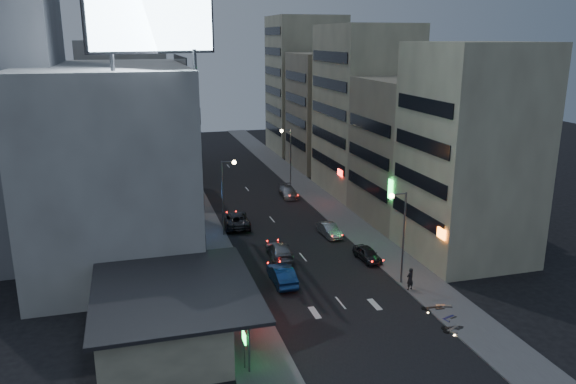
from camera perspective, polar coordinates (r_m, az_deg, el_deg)
name	(u,v)px	position (r m, az deg, el deg)	size (l,w,h in m)	color
ground	(360,327)	(42.36, 7.36, -13.44)	(180.00, 180.00, 0.00)	black
sidewalk_left	(198,215)	(67.43, -9.09, -2.28)	(4.00, 120.00, 0.12)	#4C4C4F
sidewalk_right	(326,204)	(70.93, 3.84, -1.22)	(4.00, 120.00, 0.12)	#4C4C4F
food_court	(162,315)	(40.36, -12.64, -12.07)	(11.00, 13.00, 3.88)	beige
white_building	(111,163)	(55.12, -17.50, 2.82)	(14.00, 24.00, 18.00)	beige
grey_tower	(1,76)	(58.02, -27.15, 10.46)	(10.00, 14.00, 34.00)	gray
shophouse_near	(470,153)	(54.66, 17.96, 3.76)	(10.00, 11.00, 20.00)	beige
shophouse_mid	(413,151)	(64.94, 12.62, 4.10)	(11.00, 12.00, 16.00)	gray
shophouse_far	(364,110)	(75.79, 7.74, 8.21)	(10.00, 14.00, 22.00)	beige
far_left_a	(126,117)	(79.58, -16.16, 7.36)	(11.00, 10.00, 20.00)	beige
far_left_b	(123,122)	(92.80, -16.40, 6.86)	(12.00, 10.00, 15.00)	gray
far_right_a	(329,111)	(90.04, 4.16, 8.16)	(11.00, 12.00, 18.00)	gray
far_right_b	(305,85)	(103.07, 1.76, 10.79)	(12.00, 12.00, 24.00)	beige
billboard	(152,19)	(43.94, -13.68, 16.72)	(9.52, 3.75, 6.20)	#595B60
street_lamp_right_near	(400,225)	(47.55, 11.31, -3.26)	(1.60, 0.44, 8.02)	#595B60
street_lamp_left	(226,187)	(58.61, -6.30, 0.52)	(1.60, 0.44, 8.02)	#595B60
street_lamp_right_far	(288,149)	(78.29, -0.01, 4.41)	(1.60, 0.44, 8.02)	#595B60
parked_car_right_near	(367,254)	(53.72, 8.07, -6.24)	(1.55, 3.84, 1.31)	#2A2C30
parked_car_right_mid	(329,230)	(59.70, 4.21, -3.85)	(1.43, 4.11, 1.35)	#A7ABAF
parked_car_left	(236,219)	(62.67, -5.30, -2.80)	(2.71, 5.87, 1.63)	#292B2F
parked_car_right_far	(289,192)	(73.94, 0.05, 0.02)	(1.92, 4.72, 1.37)	gray
road_car_blue	(282,275)	(48.40, -0.61, -8.41)	(1.68, 4.81, 1.58)	navy
road_car_silver	(280,251)	(53.71, -0.87, -5.98)	(2.10, 5.16, 1.50)	gray
person	(410,279)	(48.02, 12.29, -8.63)	(0.69, 0.46, 1.90)	black
scooter_black_a	(460,319)	(43.55, 17.08, -12.21)	(1.75, 0.58, 1.07)	black
scooter_silver_a	(458,317)	(43.61, 16.88, -12.08)	(1.93, 0.64, 1.18)	#9A9BA1
scooter_blue	(453,308)	(44.95, 16.41, -11.28)	(1.68, 0.56, 1.02)	navy
scooter_black_b	(442,299)	(46.01, 15.37, -10.41)	(2.03, 0.68, 1.24)	black
scooter_silver_b	(452,299)	(46.39, 16.29, -10.36)	(1.76, 0.59, 1.08)	silver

